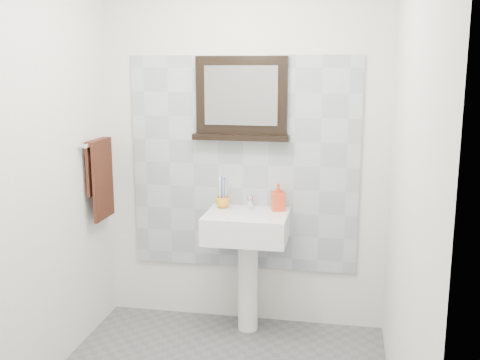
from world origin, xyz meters
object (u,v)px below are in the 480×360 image
pedestal_sink (247,239)px  soap_dispenser (278,197)px  framed_mirror (241,100)px  hand_towel (100,173)px  toothbrush_cup (223,202)px

pedestal_sink → soap_dispenser: (0.20, 0.11, 0.28)m
soap_dispenser → framed_mirror: size_ratio=0.29×
hand_towel → pedestal_sink: bearing=4.0°
pedestal_sink → toothbrush_cup: pedestal_sink is taller
soap_dispenser → pedestal_sink: bearing=-170.2°
pedestal_sink → toothbrush_cup: (-0.19, 0.11, 0.22)m
framed_mirror → hand_towel: 1.08m
toothbrush_cup → hand_towel: 0.86m
pedestal_sink → framed_mirror: 0.94m
soap_dispenser → framed_mirror: framed_mirror is taller
pedestal_sink → toothbrush_cup: size_ratio=9.79×
pedestal_sink → soap_dispenser: soap_dispenser is taller
pedestal_sink → soap_dispenser: bearing=28.3°
pedestal_sink → toothbrush_cup: bearing=150.6°
framed_mirror → hand_towel: size_ratio=1.21×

